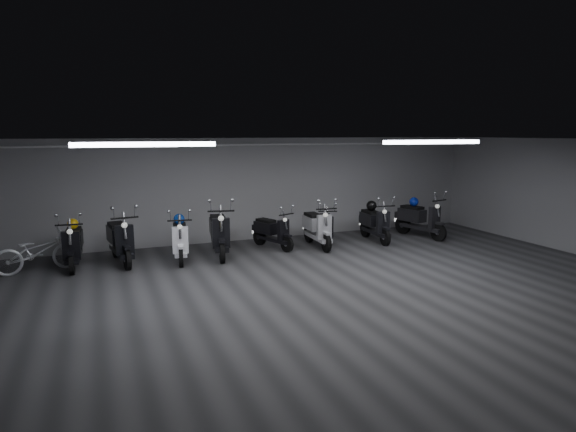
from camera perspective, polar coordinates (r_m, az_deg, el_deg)
name	(u,v)px	position (r m, az deg, el deg)	size (l,w,h in m)	color
floor	(327,294)	(9.09, 4.55, -9.17)	(14.00, 10.00, 0.01)	#313133
ceiling	(329,140)	(8.60, 4.81, 8.84)	(14.00, 10.00, 0.01)	gray
back_wall	(247,190)	(13.36, -4.88, 3.11)	(14.00, 0.01, 2.80)	gray
fluor_strip_left	(145,144)	(8.74, -16.40, 8.07)	(2.40, 0.18, 0.08)	white
fluor_strip_right	(433,142)	(11.06, 16.63, 8.33)	(2.40, 0.18, 0.08)	white
conduit	(247,145)	(13.19, -4.84, 8.34)	(0.05, 0.05, 13.60)	white
scooter_0	(73,238)	(11.62, -23.96, -2.40)	(0.59, 1.77, 1.32)	black
scooter_1	(120,233)	(11.58, -19.14, -1.88)	(0.64, 1.91, 1.42)	black
scooter_2	(180,233)	(11.47, -12.59, -1.98)	(0.58, 1.75, 1.30)	white
scooter_3	(219,226)	(11.71, -8.10, -1.14)	(0.67, 2.00, 1.49)	black
scooter_5	(273,226)	(12.39, -1.80, -1.17)	(0.53, 1.59, 1.18)	black
scooter_6	(317,221)	(12.55, 3.47, -0.64)	(0.61, 1.82, 1.35)	#B7B7BB
scooter_7	(326,222)	(12.97, 4.48, -0.67)	(0.53, 1.60, 1.19)	black
scooter_8	(375,218)	(13.41, 10.22, -0.20)	(0.59, 1.76, 1.31)	black
scooter_9	(421,213)	(14.20, 15.33, 0.33)	(0.62, 1.87, 1.39)	black
bicycle	(37,247)	(11.61, -27.39, -3.24)	(0.60, 1.69, 1.09)	white
helmet_0	(414,202)	(14.32, 14.57, 1.63)	(0.26, 0.26, 0.26)	#0D2198
helmet_1	(372,206)	(13.58, 9.78, 1.21)	(0.28, 0.28, 0.28)	black
helmet_2	(73,224)	(11.81, -23.96, -0.85)	(0.24, 0.24, 0.24)	#E6AB0D
helmet_3	(179,219)	(11.66, -12.67, -0.37)	(0.26, 0.26, 0.26)	#0D3696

